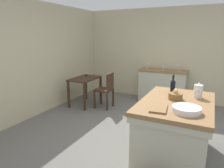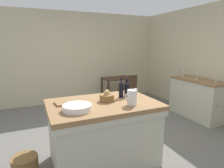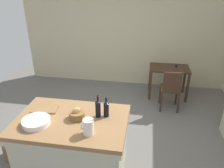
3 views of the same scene
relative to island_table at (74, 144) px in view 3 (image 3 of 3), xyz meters
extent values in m
plane|color=#66635E|center=(0.38, 0.65, -0.49)|extent=(6.76, 6.76, 0.00)
cube|color=beige|center=(0.38, 3.25, 0.81)|extent=(5.32, 0.12, 2.60)
cube|color=olive|center=(0.00, 0.00, 0.39)|extent=(1.49, 0.99, 0.06)
cube|color=#BCBAA3|center=(0.00, 0.00, 0.32)|extent=(1.47, 0.97, 0.08)
cube|color=#BCBAA3|center=(0.00, 0.00, -0.07)|extent=(1.41, 0.91, 0.85)
cube|color=#3D281C|center=(1.47, 2.60, 0.23)|extent=(0.91, 0.58, 0.04)
cube|color=#3D281C|center=(1.06, 2.35, -0.14)|extent=(0.05, 0.05, 0.70)
cube|color=#3D281C|center=(1.89, 2.36, -0.14)|extent=(0.05, 0.05, 0.70)
cube|color=#3D281C|center=(1.05, 2.84, -0.14)|extent=(0.05, 0.05, 0.70)
cube|color=#3D281C|center=(1.88, 2.85, -0.14)|extent=(0.05, 0.05, 0.70)
cylinder|color=black|center=(1.62, 2.65, 0.28)|extent=(0.04, 0.04, 0.05)
cube|color=#3D281C|center=(1.47, 2.03, -0.01)|extent=(0.41, 0.41, 0.04)
cube|color=#3D281C|center=(1.47, 1.85, 0.22)|extent=(0.36, 0.04, 0.42)
cube|color=#3D281C|center=(1.65, 2.21, -0.26)|extent=(0.04, 0.04, 0.46)
cube|color=#3D281C|center=(1.29, 2.20, -0.26)|extent=(0.04, 0.04, 0.46)
cube|color=#3D281C|center=(1.65, 1.85, -0.26)|extent=(0.04, 0.04, 0.46)
cube|color=#3D281C|center=(1.29, 1.84, -0.26)|extent=(0.04, 0.04, 0.46)
cylinder|color=white|center=(0.31, -0.26, 0.52)|extent=(0.13, 0.13, 0.20)
cone|color=white|center=(0.37, -0.26, 0.63)|extent=(0.07, 0.04, 0.06)
torus|color=white|center=(0.23, -0.26, 0.53)|extent=(0.02, 0.10, 0.10)
cylinder|color=white|center=(-0.40, -0.18, 0.46)|extent=(0.35, 0.35, 0.07)
cylinder|color=brown|center=(0.07, 0.04, 0.47)|extent=(0.20, 0.20, 0.10)
ellipsoid|color=tan|center=(0.07, 0.04, 0.53)|extent=(0.13, 0.11, 0.10)
cube|color=olive|center=(-0.44, 0.16, 0.43)|extent=(0.37, 0.25, 0.02)
cylinder|color=black|center=(0.45, 0.15, 0.52)|extent=(0.07, 0.07, 0.20)
cone|color=black|center=(0.45, 0.15, 0.63)|extent=(0.07, 0.07, 0.02)
cylinder|color=black|center=(0.45, 0.15, 0.67)|extent=(0.03, 0.03, 0.07)
cylinder|color=black|center=(0.45, 0.15, 0.70)|extent=(0.03, 0.03, 0.01)
cylinder|color=black|center=(0.34, 0.13, 0.53)|extent=(0.07, 0.07, 0.22)
cone|color=black|center=(0.34, 0.13, 0.65)|extent=(0.07, 0.07, 0.03)
cylinder|color=black|center=(0.34, 0.13, 0.70)|extent=(0.03, 0.03, 0.08)
cylinder|color=maroon|center=(0.34, 0.13, 0.73)|extent=(0.03, 0.03, 0.01)
cylinder|color=brown|center=(-1.05, 0.11, -0.35)|extent=(0.33, 0.33, 0.28)
camera|label=1|loc=(-2.93, -0.40, 1.35)|focal=32.38mm
camera|label=2|loc=(-0.90, -2.35, 1.21)|focal=30.51mm
camera|label=3|loc=(0.93, -2.31, 2.10)|focal=35.37mm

